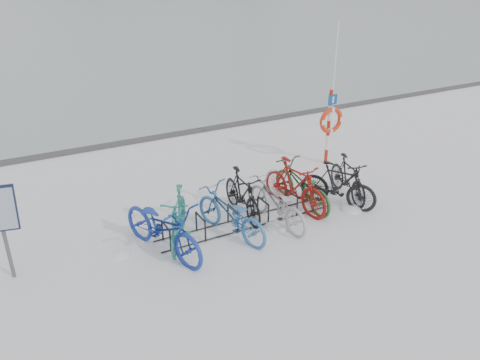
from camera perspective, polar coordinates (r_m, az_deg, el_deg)
ground at (r=9.87m, az=1.00°, el=-5.28°), size 900.00×900.00×0.00m
quay_edge at (r=14.81m, az=-10.27°, el=5.11°), size 400.00×0.25×0.10m
bike_rack at (r=9.78m, az=1.00°, el=-4.36°), size 4.00×0.48×0.46m
lifebuoy_station at (r=12.52m, az=11.00°, el=7.15°), size 0.71×0.22×3.69m
bike_0 at (r=8.77m, az=-9.43°, el=-5.48°), size 1.42×2.31×1.14m
bike_1 at (r=9.11m, az=-7.55°, el=-4.35°), size 1.32×1.81×1.08m
bike_2 at (r=9.22m, az=-1.21°, el=-3.96°), size 1.17×2.04×1.01m
bike_3 at (r=9.94m, az=0.27°, el=-1.59°), size 0.60×1.77×1.05m
bike_4 at (r=9.68m, az=4.46°, el=-2.61°), size 0.82×1.95×1.00m
bike_5 at (r=10.29m, az=6.68°, el=-0.51°), size 0.86×1.97×1.15m
bike_6 at (r=10.47m, az=7.49°, el=-0.52°), size 0.79×1.95×1.00m
bike_7 at (r=10.57m, az=11.90°, el=-0.48°), size 1.37×1.74×1.05m
bike_8 at (r=11.05m, az=13.04°, el=0.40°), size 0.80×1.72×1.00m
snow_drifts at (r=10.18m, az=4.19°, el=-4.33°), size 5.38×1.87×0.18m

